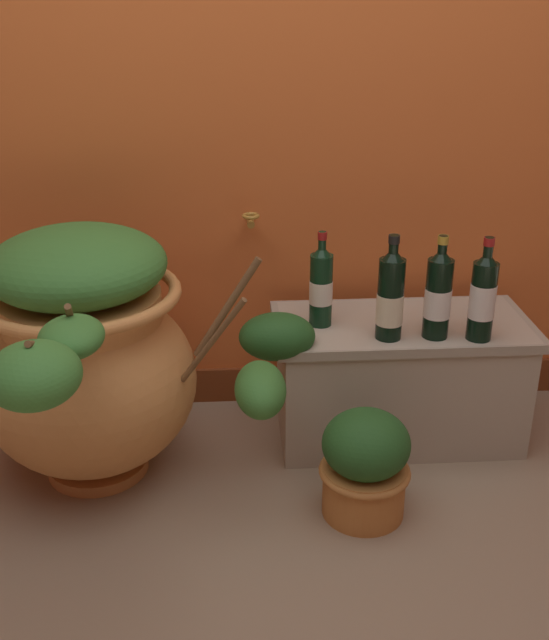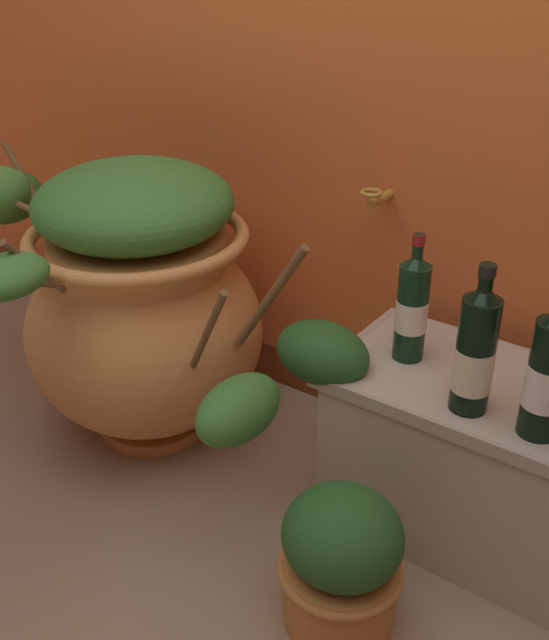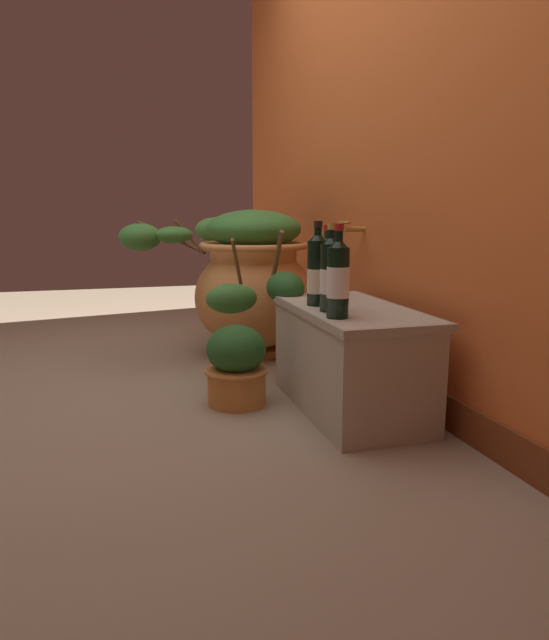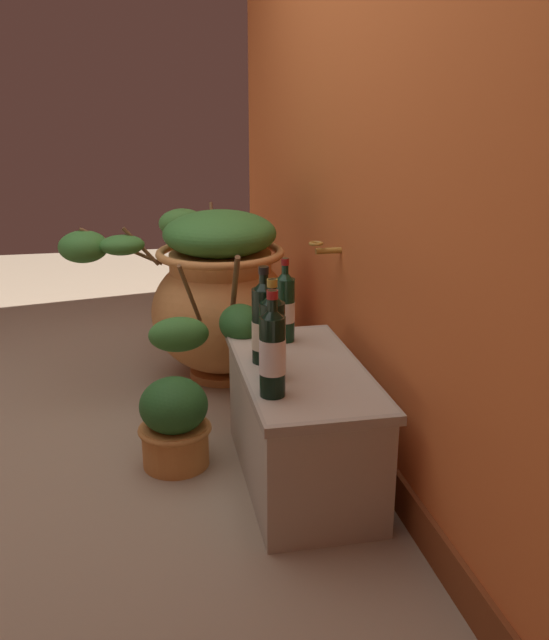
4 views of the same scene
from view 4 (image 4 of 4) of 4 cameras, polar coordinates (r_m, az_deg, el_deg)
The scene contains 9 objects.
ground_plane at distance 2.76m, azimuth -17.54°, elevation -9.53°, with size 7.00×7.00×0.00m, color gray.
back_wall at distance 2.59m, azimuth 8.38°, elevation 19.08°, with size 4.40×0.33×2.60m.
terracotta_urn at distance 3.09m, azimuth -4.83°, elevation 2.35°, with size 1.32×1.01×0.78m.
stone_ledge at distance 2.28m, azimuth 2.25°, elevation -8.39°, with size 0.82×0.40×0.41m.
wine_bottle_left at distance 2.07m, azimuth -0.19°, elevation -1.32°, with size 0.08×0.08×0.32m.
wine_bottle_middle at distance 1.95m, azimuth -0.17°, elevation -2.54°, with size 0.08×0.08×0.32m.
wine_bottle_right at distance 2.41m, azimuth 0.87°, elevation 1.25°, with size 0.07×0.07×0.30m.
wine_bottle_back at distance 2.20m, azimuth -0.90°, elevation -0.17°, with size 0.08×0.08×0.32m.
potted_shrub at distance 2.42m, azimuth -8.38°, elevation -8.51°, with size 0.26×0.26×0.32m.
Camera 4 is at (2.44, 0.35, 1.23)m, focal length 38.15 mm.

